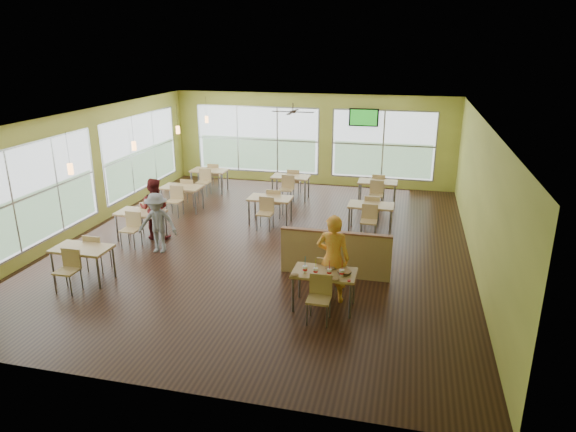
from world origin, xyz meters
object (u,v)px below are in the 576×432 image
(half_wall_divider, at_px, (335,254))
(man_plaid, at_px, (333,259))
(main_table, at_px, (324,278))
(food_basket, at_px, (344,272))

(half_wall_divider, relative_size, man_plaid, 1.35)
(main_table, relative_size, man_plaid, 0.85)
(main_table, bearing_deg, half_wall_divider, 90.00)
(man_plaid, bearing_deg, half_wall_divider, -83.40)
(main_table, distance_m, half_wall_divider, 1.45)
(half_wall_divider, distance_m, food_basket, 1.53)
(man_plaid, bearing_deg, main_table, 73.65)
(man_plaid, height_order, food_basket, man_plaid)
(main_table, distance_m, food_basket, 0.41)
(half_wall_divider, xyz_separation_m, food_basket, (0.38, -1.45, 0.26))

